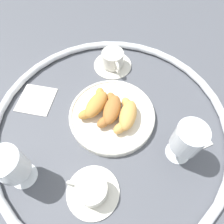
{
  "coord_description": "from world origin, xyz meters",
  "views": [
    {
      "loc": [
        -0.28,
        0.02,
        0.56
      ],
      "look_at": [
        0.03,
        -0.01,
        0.03
      ],
      "focal_mm": 32.94,
      "sensor_mm": 36.0,
      "label": 1
    }
  ],
  "objects_px": {
    "croissant_small": "(111,110)",
    "folded_napkin": "(36,99)",
    "coffee_cup_near": "(92,190)",
    "croissant_large": "(127,115)",
    "croissant_extra": "(96,104)",
    "coffee_cup_far": "(113,61)",
    "juice_glass_right": "(10,166)",
    "juice_glass_left": "(188,140)",
    "pastry_plate": "(112,115)",
    "sugar_packet": "(203,139)"
  },
  "relations": [
    {
      "from": "croissant_large",
      "to": "croissant_extra",
      "type": "relative_size",
      "value": 1.08
    },
    {
      "from": "coffee_cup_far",
      "to": "folded_napkin",
      "type": "xyz_separation_m",
      "value": [
        -0.13,
        0.26,
        -0.02
      ]
    },
    {
      "from": "croissant_large",
      "to": "croissant_extra",
      "type": "distance_m",
      "value": 0.1
    },
    {
      "from": "croissant_extra",
      "to": "folded_napkin",
      "type": "xyz_separation_m",
      "value": [
        0.06,
        0.19,
        -0.04
      ]
    },
    {
      "from": "sugar_packet",
      "to": "croissant_small",
      "type": "bearing_deg",
      "value": 51.01
    },
    {
      "from": "pastry_plate",
      "to": "juice_glass_left",
      "type": "xyz_separation_m",
      "value": [
        -0.13,
        -0.18,
        0.08
      ]
    },
    {
      "from": "croissant_small",
      "to": "coffee_cup_near",
      "type": "distance_m",
      "value": 0.23
    },
    {
      "from": "juice_glass_left",
      "to": "folded_napkin",
      "type": "bearing_deg",
      "value": 63.14
    },
    {
      "from": "juice_glass_left",
      "to": "folded_napkin",
      "type": "relative_size",
      "value": 1.27
    },
    {
      "from": "croissant_large",
      "to": "juice_glass_right",
      "type": "distance_m",
      "value": 0.32
    },
    {
      "from": "pastry_plate",
      "to": "croissant_extra",
      "type": "distance_m",
      "value": 0.06
    },
    {
      "from": "juice_glass_left",
      "to": "juice_glass_right",
      "type": "relative_size",
      "value": 1.0
    },
    {
      "from": "pastry_plate",
      "to": "coffee_cup_far",
      "type": "xyz_separation_m",
      "value": [
        0.21,
        -0.02,
        0.01
      ]
    },
    {
      "from": "croissant_extra",
      "to": "coffee_cup_far",
      "type": "xyz_separation_m",
      "value": [
        0.19,
        -0.07,
        -0.02
      ]
    },
    {
      "from": "croissant_extra",
      "to": "juice_glass_right",
      "type": "xyz_separation_m",
      "value": [
        -0.19,
        0.2,
        0.05
      ]
    },
    {
      "from": "sugar_packet",
      "to": "folded_napkin",
      "type": "relative_size",
      "value": 0.45
    },
    {
      "from": "croissant_extra",
      "to": "juice_glass_right",
      "type": "relative_size",
      "value": 0.86
    },
    {
      "from": "pastry_plate",
      "to": "folded_napkin",
      "type": "xyz_separation_m",
      "value": [
        0.08,
        0.24,
        -0.01
      ]
    },
    {
      "from": "pastry_plate",
      "to": "coffee_cup_near",
      "type": "height_order",
      "value": "coffee_cup_near"
    },
    {
      "from": "croissant_small",
      "to": "coffee_cup_far",
      "type": "distance_m",
      "value": 0.21
    },
    {
      "from": "sugar_packet",
      "to": "coffee_cup_near",
      "type": "bearing_deg",
      "value": 91.75
    },
    {
      "from": "pastry_plate",
      "to": "coffee_cup_far",
      "type": "relative_size",
      "value": 1.93
    },
    {
      "from": "croissant_extra",
      "to": "juice_glass_right",
      "type": "height_order",
      "value": "juice_glass_right"
    },
    {
      "from": "croissant_large",
      "to": "coffee_cup_near",
      "type": "bearing_deg",
      "value": 151.24
    },
    {
      "from": "coffee_cup_far",
      "to": "pastry_plate",
      "type": "bearing_deg",
      "value": 175.03
    },
    {
      "from": "coffee_cup_near",
      "to": "folded_napkin",
      "type": "height_order",
      "value": "coffee_cup_near"
    },
    {
      "from": "pastry_plate",
      "to": "juice_glass_left",
      "type": "height_order",
      "value": "juice_glass_left"
    },
    {
      "from": "croissant_large",
      "to": "juice_glass_right",
      "type": "bearing_deg",
      "value": 116.43
    },
    {
      "from": "coffee_cup_near",
      "to": "coffee_cup_far",
      "type": "distance_m",
      "value": 0.44
    },
    {
      "from": "croissant_large",
      "to": "croissant_small",
      "type": "xyz_separation_m",
      "value": [
        0.02,
        0.04,
        0.0
      ]
    },
    {
      "from": "croissant_small",
      "to": "juice_glass_left",
      "type": "relative_size",
      "value": 0.92
    },
    {
      "from": "juice_glass_left",
      "to": "coffee_cup_far",
      "type": "bearing_deg",
      "value": 24.55
    },
    {
      "from": "juice_glass_right",
      "to": "folded_napkin",
      "type": "xyz_separation_m",
      "value": [
        0.25,
        -0.0,
        -0.09
      ]
    },
    {
      "from": "juice_glass_right",
      "to": "pastry_plate",
      "type": "bearing_deg",
      "value": -56.23
    },
    {
      "from": "coffee_cup_far",
      "to": "juice_glass_left",
      "type": "distance_m",
      "value": 0.38
    },
    {
      "from": "croissant_small",
      "to": "folded_napkin",
      "type": "relative_size",
      "value": 1.17
    },
    {
      "from": "croissant_small",
      "to": "sugar_packet",
      "type": "relative_size",
      "value": 2.58
    },
    {
      "from": "croissant_small",
      "to": "croissant_extra",
      "type": "height_order",
      "value": "same"
    },
    {
      "from": "croissant_extra",
      "to": "coffee_cup_near",
      "type": "height_order",
      "value": "croissant_extra"
    },
    {
      "from": "croissant_small",
      "to": "coffee_cup_near",
      "type": "bearing_deg",
      "value": 163.95
    },
    {
      "from": "juice_glass_right",
      "to": "folded_napkin",
      "type": "relative_size",
      "value": 1.27
    },
    {
      "from": "croissant_extra",
      "to": "juice_glass_right",
      "type": "distance_m",
      "value": 0.28
    },
    {
      "from": "croissant_large",
      "to": "juice_glass_left",
      "type": "distance_m",
      "value": 0.18
    },
    {
      "from": "coffee_cup_far",
      "to": "sugar_packet",
      "type": "bearing_deg",
      "value": -142.11
    },
    {
      "from": "coffee_cup_near",
      "to": "croissant_small",
      "type": "bearing_deg",
      "value": -16.05
    },
    {
      "from": "croissant_large",
      "to": "juice_glass_left",
      "type": "height_order",
      "value": "juice_glass_left"
    },
    {
      "from": "croissant_extra",
      "to": "coffee_cup_near",
      "type": "bearing_deg",
      "value": 175.66
    },
    {
      "from": "croissant_small",
      "to": "juice_glass_left",
      "type": "bearing_deg",
      "value": -126.15
    },
    {
      "from": "coffee_cup_near",
      "to": "coffee_cup_far",
      "type": "bearing_deg",
      "value": -11.07
    },
    {
      "from": "croissant_small",
      "to": "croissant_large",
      "type": "bearing_deg",
      "value": -116.38
    }
  ]
}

